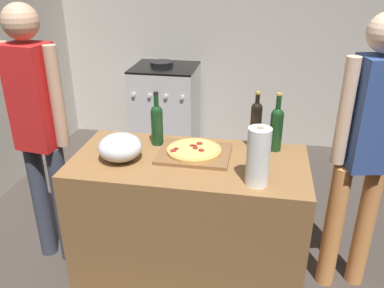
{
  "coord_description": "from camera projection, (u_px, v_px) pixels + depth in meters",
  "views": [
    {
      "loc": [
        0.36,
        -1.28,
        1.9
      ],
      "look_at": [
        -0.0,
        0.75,
        0.95
      ],
      "focal_mm": 37.53,
      "sensor_mm": 36.0,
      "label": 1
    }
  ],
  "objects": [
    {
      "name": "stove",
      "position": [
        166.0,
        109.0,
        4.25
      ],
      "size": [
        0.65,
        0.61,
        0.95
      ],
      "color": "#B7B7BC",
      "rests_on": "ground_plane"
    },
    {
      "name": "cutting_board",
      "position": [
        194.0,
        154.0,
        2.25
      ],
      "size": [
        0.4,
        0.32,
        0.02
      ],
      "primitive_type": "cube",
      "color": "brown",
      "rests_on": "counter"
    },
    {
      "name": "person_in_red",
      "position": [
        365.0,
        146.0,
        2.21
      ],
      "size": [
        0.36,
        0.24,
        1.68
      ],
      "color": "#D88C4C",
      "rests_on": "ground_plane"
    },
    {
      "name": "counter",
      "position": [
        189.0,
        227.0,
        2.39
      ],
      "size": [
        1.3,
        0.63,
        0.9
      ],
      "primitive_type": "cube",
      "color": "olive",
      "rests_on": "ground_plane"
    },
    {
      "name": "ground_plane",
      "position": [
        208.0,
        212.0,
        3.33
      ],
      "size": [
        4.25,
        3.57,
        0.02
      ],
      "primitive_type": "cube",
      "color": "#3F3833"
    },
    {
      "name": "wine_bottle_clear",
      "position": [
        276.0,
        127.0,
        2.26
      ],
      "size": [
        0.07,
        0.07,
        0.34
      ],
      "color": "#143819",
      "rests_on": "counter"
    },
    {
      "name": "kitchen_wall_rear",
      "position": [
        231.0,
        23.0,
        4.15
      ],
      "size": [
        4.25,
        0.1,
        2.6
      ],
      "primitive_type": "cube",
      "color": "#BCB7AD",
      "rests_on": "ground_plane"
    },
    {
      "name": "wine_bottle_green",
      "position": [
        157.0,
        123.0,
        2.33
      ],
      "size": [
        0.07,
        0.07,
        0.32
      ],
      "color": "#143819",
      "rests_on": "counter"
    },
    {
      "name": "paper_towel_roll",
      "position": [
        258.0,
        157.0,
        1.91
      ],
      "size": [
        0.11,
        0.11,
        0.3
      ],
      "color": "white",
      "rests_on": "counter"
    },
    {
      "name": "wine_bottle_amber",
      "position": [
        256.0,
        123.0,
        2.28
      ],
      "size": [
        0.06,
        0.06,
        0.34
      ],
      "color": "black",
      "rests_on": "counter"
    },
    {
      "name": "mixing_bowl",
      "position": [
        120.0,
        147.0,
        2.17
      ],
      "size": [
        0.24,
        0.24,
        0.15
      ],
      "color": "#B2B2B7",
      "rests_on": "counter"
    },
    {
      "name": "pizza",
      "position": [
        194.0,
        150.0,
        2.24
      ],
      "size": [
        0.31,
        0.31,
        0.03
      ],
      "color": "tan",
      "rests_on": "cutting_board"
    },
    {
      "name": "person_in_stripes",
      "position": [
        38.0,
        124.0,
        2.43
      ],
      "size": [
        0.4,
        0.23,
        1.69
      ],
      "color": "#383D4C",
      "rests_on": "ground_plane"
    }
  ]
}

